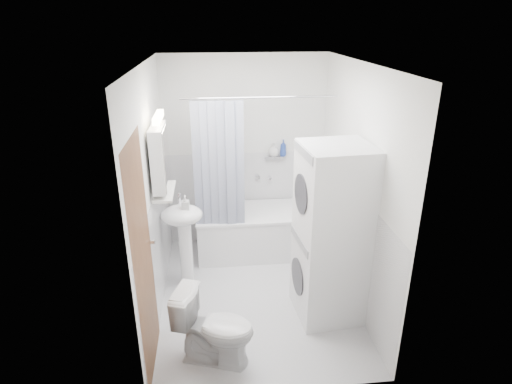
{
  "coord_description": "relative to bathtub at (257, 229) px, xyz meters",
  "views": [
    {
      "loc": [
        -0.42,
        -3.83,
        2.77
      ],
      "look_at": [
        0.01,
        0.15,
        1.13
      ],
      "focal_mm": 30.0,
      "sensor_mm": 36.0,
      "label": 1
    }
  ],
  "objects": [
    {
      "name": "towel",
      "position": [
        -1.04,
        -0.31,
        1.06
      ],
      "size": [
        0.07,
        0.33,
        0.8
      ],
      "color": "#5C1225",
      "rests_on": "room_walls"
    },
    {
      "name": "curtain_rod",
      "position": [
        0.0,
        -0.29,
        1.69
      ],
      "size": [
        1.65,
        0.02,
        0.02
      ],
      "primitive_type": "cylinder",
      "rotation": [
        0.0,
        1.57,
        0.0
      ],
      "color": "silver",
      "rests_on": "room_walls"
    },
    {
      "name": "shelf",
      "position": [
        -0.99,
        -0.82,
        0.89
      ],
      "size": [
        0.18,
        0.54,
        0.02
      ],
      "primitive_type": "cube",
      "color": "silver",
      "rests_on": "room_walls"
    },
    {
      "name": "shower_caddy",
      "position": [
        0.25,
        0.32,
        0.84
      ],
      "size": [
        0.22,
        0.06,
        0.02
      ],
      "primitive_type": "cube",
      "color": "silver",
      "rests_on": "room_walls"
    },
    {
      "name": "shelf_bottle",
      "position": [
        -0.99,
        -0.97,
        0.94
      ],
      "size": [
        0.07,
        0.18,
        0.07
      ],
      "primitive_type": "imported",
      "color": "gray",
      "rests_on": "shelf"
    },
    {
      "name": "bathtub",
      "position": [
        0.0,
        0.0,
        0.0
      ],
      "size": [
        1.47,
        0.7,
        0.56
      ],
      "color": "white",
      "rests_on": "ground"
    },
    {
      "name": "washer_dryer",
      "position": [
        0.58,
        -1.26,
        0.56
      ],
      "size": [
        0.67,
        0.67,
        1.74
      ],
      "rotation": [
        0.0,
        0.0,
        0.08
      ],
      "color": "white",
      "rests_on": "ground"
    },
    {
      "name": "tub_spout",
      "position": [
        0.2,
        0.33,
        0.57
      ],
      "size": [
        0.04,
        0.12,
        0.04
      ],
      "primitive_type": "cylinder",
      "rotation": [
        1.57,
        0.0,
        0.0
      ],
      "color": "silver",
      "rests_on": "room_walls"
    },
    {
      "name": "shelf_cup",
      "position": [
        -0.99,
        -0.7,
        0.95
      ],
      "size": [
        0.1,
        0.09,
        0.1
      ],
      "primitive_type": "imported",
      "color": "gray",
      "rests_on": "shelf"
    },
    {
      "name": "sink",
      "position": [
        -0.86,
        -0.63,
        0.39
      ],
      "size": [
        0.44,
        0.37,
        1.04
      ],
      "color": "white",
      "rests_on": "ground"
    },
    {
      "name": "shower_curtain",
      "position": [
        -0.45,
        -0.29,
        0.94
      ],
      "size": [
        0.55,
        0.02,
        1.45
      ],
      "color": "#16224D",
      "rests_on": "curtain_rod"
    },
    {
      "name": "wainscot",
      "position": [
        -0.1,
        -0.63,
        0.29
      ],
      "size": [
        1.98,
        2.58,
        2.58
      ],
      "color": "white",
      "rests_on": "ground"
    },
    {
      "name": "floor",
      "position": [
        -0.1,
        -0.92,
        -0.31
      ],
      "size": [
        2.6,
        2.6,
        0.0
      ],
      "primitive_type": "plane",
      "color": "silver",
      "rests_on": "ground"
    },
    {
      "name": "door",
      "position": [
        -1.05,
        -1.47,
        0.69
      ],
      "size": [
        0.05,
        2.0,
        2.0
      ],
      "color": "brown",
      "rests_on": "ground"
    },
    {
      "name": "shampoo_a",
      "position": [
        0.25,
        0.32,
        0.92
      ],
      "size": [
        0.13,
        0.17,
        0.13
      ],
      "primitive_type": "imported",
      "color": "gray",
      "rests_on": "shower_caddy"
    },
    {
      "name": "toilet",
      "position": [
        -0.55,
        -1.81,
        0.02
      ],
      "size": [
        0.76,
        0.57,
        0.66
      ],
      "primitive_type": "imported",
      "rotation": [
        0.0,
        0.0,
        1.25
      ],
      "color": "white",
      "rests_on": "ground"
    },
    {
      "name": "medicine_cabinet",
      "position": [
        -1.01,
        -0.82,
        1.25
      ],
      "size": [
        0.13,
        0.5,
        0.71
      ],
      "color": "white",
      "rests_on": "room_walls"
    },
    {
      "name": "soap_pump",
      "position": [
        -0.81,
        -0.67,
        0.64
      ],
      "size": [
        0.08,
        0.17,
        0.08
      ],
      "primitive_type": "imported",
      "color": "gray",
      "rests_on": "sink"
    },
    {
      "name": "shampoo_b",
      "position": [
        0.37,
        0.32,
        0.89
      ],
      "size": [
        0.08,
        0.21,
        0.08
      ],
      "primitive_type": "imported",
      "color": "#253F95",
      "rests_on": "shower_caddy"
    },
    {
      "name": "room_walls",
      "position": [
        -0.1,
        -0.92,
        1.18
      ],
      "size": [
        2.6,
        2.6,
        2.6
      ],
      "color": "white",
      "rests_on": "ground"
    }
  ]
}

